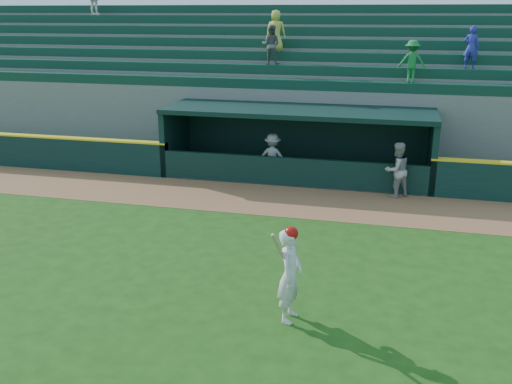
% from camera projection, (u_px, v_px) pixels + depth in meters
% --- Properties ---
extents(ground, '(120.00, 120.00, 0.00)m').
position_uv_depth(ground, '(240.00, 264.00, 13.42)').
color(ground, '#1D4611').
rests_on(ground, ground).
extents(warning_track, '(40.00, 3.00, 0.01)m').
position_uv_depth(warning_track, '(281.00, 200.00, 17.95)').
color(warning_track, brown).
rests_on(warning_track, ground).
extents(dugout_player_front, '(1.09, 1.06, 1.78)m').
position_uv_depth(dugout_player_front, '(397.00, 170.00, 18.06)').
color(dugout_player_front, '#999994').
rests_on(dugout_player_front, ground).
extents(dugout_player_inside, '(1.07, 0.63, 1.63)m').
position_uv_depth(dugout_player_inside, '(273.00, 157.00, 20.03)').
color(dugout_player_inside, '#ABABA6').
rests_on(dugout_player_inside, ground).
extents(dugout, '(9.40, 2.80, 2.46)m').
position_uv_depth(dugout, '(299.00, 138.00, 20.41)').
color(dugout, slate).
rests_on(dugout, ground).
extents(stands, '(34.50, 6.25, 7.40)m').
position_uv_depth(stands, '(318.00, 92.00, 24.32)').
color(stands, slate).
rests_on(stands, ground).
extents(batter_at_plate, '(0.55, 0.83, 1.93)m').
position_uv_depth(batter_at_plate, '(290.00, 274.00, 10.76)').
color(batter_at_plate, silver).
rests_on(batter_at_plate, ground).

